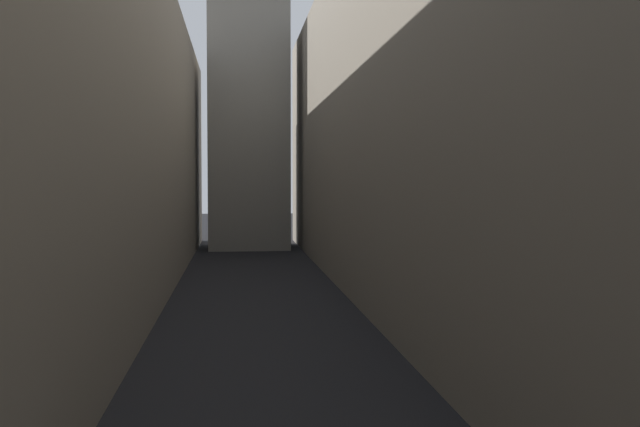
{
  "coord_description": "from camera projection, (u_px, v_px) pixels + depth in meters",
  "views": [
    {
      "loc": [
        -1.35,
        11.69,
        7.26
      ],
      "look_at": [
        0.0,
        23.88,
        6.73
      ],
      "focal_mm": 42.49,
      "sensor_mm": 36.0,
      "label": 1
    }
  ],
  "objects": [
    {
      "name": "building_block_right",
      "position": [
        508.0,
        99.0,
        39.4
      ],
      "size": [
        14.49,
        108.0,
        23.06
      ],
      "primitive_type": "cube",
      "color": "gray",
      "rests_on": "ground"
    },
    {
      "name": "ground_plane",
      "position": [
        265.0,
        331.0,
        36.51
      ],
      "size": [
        264.0,
        264.0,
        0.0
      ],
      "primitive_type": "plane",
      "color": "black"
    },
    {
      "name": "building_block_left",
      "position": [
        41.0,
        121.0,
        36.87
      ],
      "size": [
        10.57,
        108.0,
        20.34
      ],
      "primitive_type": "cube",
      "color": "gray",
      "rests_on": "ground"
    }
  ]
}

